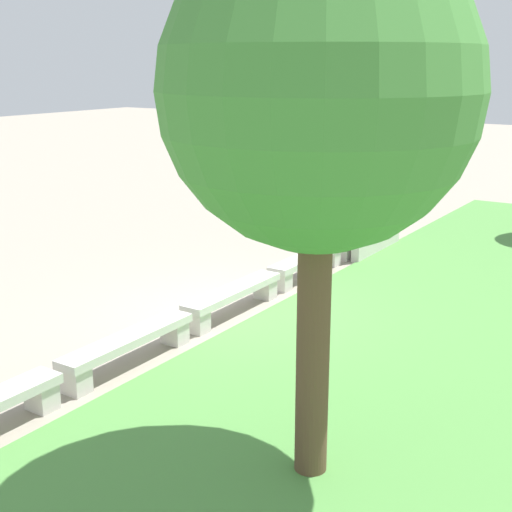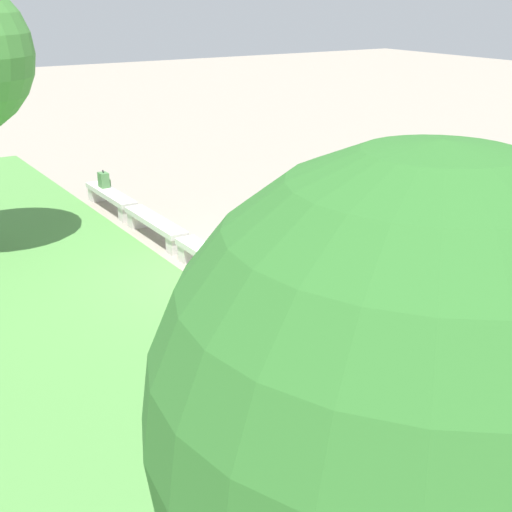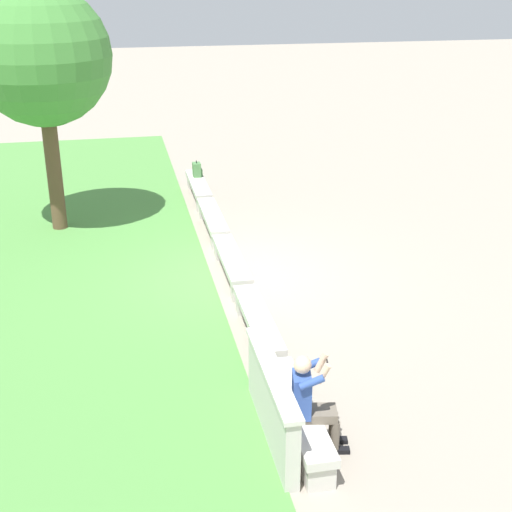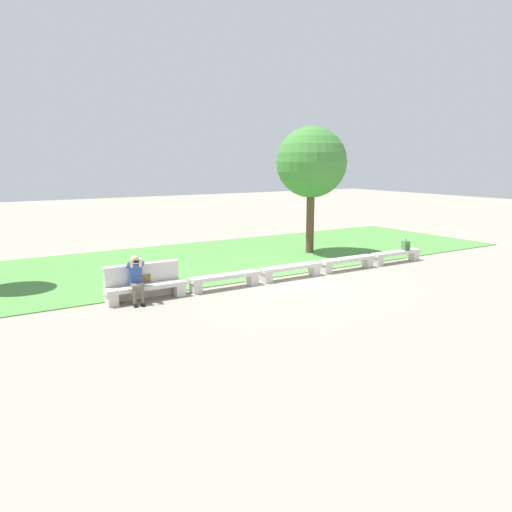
% 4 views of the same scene
% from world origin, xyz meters
% --- Properties ---
extents(ground_plane, '(80.00, 80.00, 0.00)m').
position_xyz_m(ground_plane, '(0.00, 0.00, 0.00)').
color(ground_plane, gray).
extents(grass_strip, '(24.38, 8.00, 0.03)m').
position_xyz_m(grass_strip, '(0.00, 4.38, 0.01)').
color(grass_strip, '#518E42').
rests_on(grass_strip, ground).
extents(bench_main, '(2.33, 0.40, 0.45)m').
position_xyz_m(bench_main, '(-5.02, 0.00, 0.31)').
color(bench_main, beige).
rests_on(bench_main, ground).
extents(bench_near, '(2.33, 0.40, 0.45)m').
position_xyz_m(bench_near, '(-2.51, 0.00, 0.31)').
color(bench_near, beige).
rests_on(bench_near, ground).
extents(bench_mid, '(2.33, 0.40, 0.45)m').
position_xyz_m(bench_mid, '(0.00, 0.00, 0.31)').
color(bench_mid, beige).
rests_on(bench_mid, ground).
extents(bench_far, '(2.33, 0.40, 0.45)m').
position_xyz_m(bench_far, '(2.51, 0.00, 0.31)').
color(bench_far, beige).
rests_on(bench_far, ground).
extents(bench_end, '(2.33, 0.40, 0.45)m').
position_xyz_m(bench_end, '(5.02, 0.00, 0.31)').
color(bench_end, beige).
rests_on(bench_end, ground).
extents(backrest_wall_with_plaque, '(2.23, 0.24, 1.01)m').
position_xyz_m(backrest_wall_with_plaque, '(-5.02, 0.34, 0.52)').
color(backrest_wall_with_plaque, beige).
rests_on(backrest_wall_with_plaque, ground).
extents(person_photographer, '(0.52, 0.77, 1.32)m').
position_xyz_m(person_photographer, '(-5.34, -0.08, 0.74)').
color(person_photographer, black).
rests_on(person_photographer, ground).
extents(backpack, '(0.28, 0.24, 0.43)m').
position_xyz_m(backpack, '(5.50, -0.04, 0.63)').
color(backpack, '#4C7F47').
rests_on(backpack, bench_end).
extents(tree_left_background, '(2.93, 2.93, 5.29)m').
position_xyz_m(tree_left_background, '(3.44, 3.38, 3.80)').
color(tree_left_background, brown).
rests_on(tree_left_background, ground).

